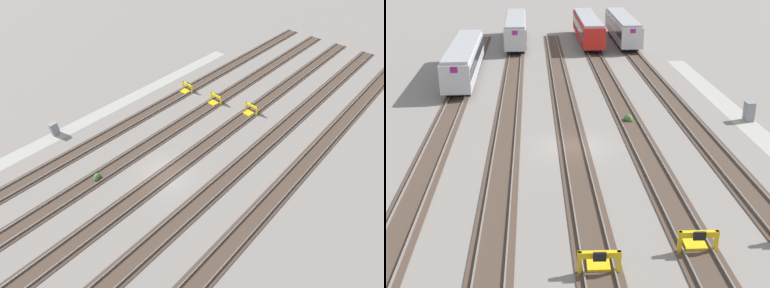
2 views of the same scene
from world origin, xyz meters
TOP-DOWN VIEW (x-y plane):
  - ground_plane at (0.00, 0.00)m, footprint 400.00×400.00m
  - service_walkway at (0.00, -14.52)m, footprint 54.00×2.00m
  - rail_track_nearest at (0.00, -10.01)m, footprint 90.00×2.23m
  - rail_track_near_inner at (0.00, -5.01)m, footprint 90.00×2.23m
  - rail_track_middle at (0.00, 0.00)m, footprint 90.00×2.24m
  - rail_track_far_inner at (0.00, 5.01)m, footprint 90.00×2.23m
  - rail_track_farthest at (0.00, 10.01)m, footprint 90.00×2.23m
  - subway_car_front_row_leftmost at (39.67, 5.04)m, footprint 18.03×3.05m
  - subway_car_front_row_left_inner at (20.85, 10.05)m, footprint 18.03×3.06m
  - subway_car_front_row_centre at (39.62, -5.03)m, footprint 18.01×2.88m
  - subway_car_front_row_right_inner at (39.70, -9.98)m, footprint 18.04×3.08m
  - bumper_stop_near_inner_track at (-14.01, -5.02)m, footprint 1.37×2.01m
  - bumper_stop_middle_track at (-15.37, -0.01)m, footprint 1.37×2.01m
  - electrical_cabinet at (4.64, -14.95)m, footprint 0.90×0.73m
  - weed_clump at (5.32, -4.95)m, footprint 0.92×0.70m

SIDE VIEW (x-z plane):
  - ground_plane at x=0.00m, z-range 0.00..0.00m
  - service_walkway at x=0.00m, z-range 0.00..0.01m
  - rail_track_nearest at x=0.00m, z-range -0.06..0.15m
  - rail_track_near_inner at x=0.00m, z-range -0.06..0.15m
  - rail_track_middle at x=0.00m, z-range -0.06..0.15m
  - rail_track_far_inner at x=0.00m, z-range -0.06..0.15m
  - rail_track_farthest at x=0.00m, z-range -0.06..0.15m
  - weed_clump at x=5.32m, z-range -0.08..0.56m
  - bumper_stop_near_inner_track at x=-14.01m, z-range -0.10..1.12m
  - bumper_stop_middle_track at x=-15.37m, z-range -0.10..1.12m
  - electrical_cabinet at x=4.64m, z-range 0.00..1.60m
  - subway_car_front_row_leftmost at x=39.67m, z-range 0.19..3.89m
  - subway_car_front_row_left_inner at x=20.85m, z-range 0.19..3.89m
  - subway_car_front_row_centre at x=39.62m, z-range 0.19..3.89m
  - subway_car_front_row_right_inner at x=39.70m, z-range 0.19..3.89m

